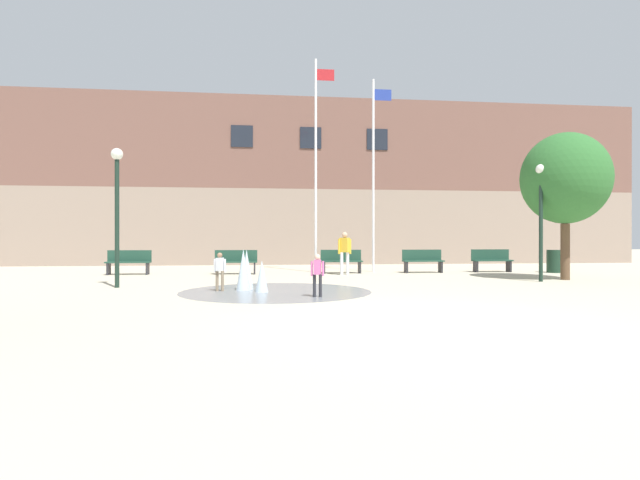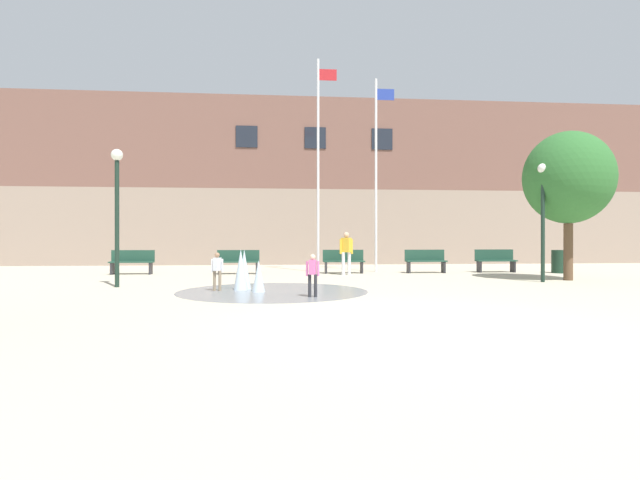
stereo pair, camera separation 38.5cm
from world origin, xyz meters
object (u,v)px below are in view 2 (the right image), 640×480
park_bench_center (238,261)px  child_running (313,272)px  park_bench_under_right_flagpole (344,261)px  park_bench_far_right (495,260)px  lamp_post_right_lane (543,204)px  park_bench_near_trashcan (426,261)px  park_bench_left_of_flagpoles (132,262)px  child_in_fountain (217,268)px  street_tree_near_building (568,178)px  adult_watching (346,250)px  flagpole_left (319,159)px  flagpole_right (377,169)px  lamp_post_left_lane (117,197)px  trash_can (559,262)px

park_bench_center → child_running: size_ratio=1.62×
park_bench_under_right_flagpole → child_running: bearing=-103.1°
park_bench_far_right → lamp_post_right_lane: 4.95m
park_bench_near_trashcan → lamp_post_right_lane: bearing=-62.0°
park_bench_left_of_flagpoles → child_in_fountain: size_ratio=1.62×
park_bench_center → street_tree_near_building: street_tree_near_building is taller
park_bench_near_trashcan → adult_watching: adult_watching is taller
street_tree_near_building → child_running: bearing=-155.7°
park_bench_far_right → flagpole_left: size_ratio=0.19×
flagpole_left → flagpole_right: bearing=-0.0°
adult_watching → flagpole_left: size_ratio=0.19×
child_running → park_bench_far_right: bearing=-23.0°
park_bench_left_of_flagpoles → child_running: bearing=-52.0°
park_bench_near_trashcan → adult_watching: (-3.27, -0.84, 0.45)m
park_bench_under_right_flagpole → lamp_post_left_lane: size_ratio=0.42×
park_bench_left_of_flagpoles → park_bench_center: bearing=-3.3°
child_in_fountain → flagpole_left: bearing=-178.7°
park_bench_under_right_flagpole → street_tree_near_building: (6.76, -3.93, 2.82)m
lamp_post_left_lane → adult_watching: bearing=30.0°
adult_watching → park_bench_left_of_flagpoles: bearing=-147.0°
child_running → flagpole_right: 9.81m
park_bench_under_right_flagpole → trash_can: size_ratio=1.78×
park_bench_under_right_flagpole → lamp_post_right_lane: 7.43m
lamp_post_right_lane → park_bench_under_right_flagpole: bearing=141.2°
lamp_post_right_lane → child_in_fountain: bearing=-169.8°
child_running → park_bench_near_trashcan: bearing=-10.7°
park_bench_left_of_flagpoles → street_tree_near_building: (14.79, -4.10, 2.82)m
park_bench_center → child_running: 8.06m
child_running → trash_can: child_running is taller
trash_can → flagpole_left: bearing=171.4°
flagpole_right → lamp_post_left_lane: bearing=-146.2°
park_bench_far_right → child_in_fountain: bearing=-148.6°
flagpole_left → adult_watching: bearing=-62.2°
lamp_post_left_lane → park_bench_near_trashcan: bearing=25.4°
park_bench_far_right → lamp_post_left_lane: size_ratio=0.42×
park_bench_center → park_bench_far_right: same height
park_bench_far_right → street_tree_near_building: 4.90m
flagpole_left → flagpole_right: 2.39m
park_bench_under_right_flagpole → lamp_post_right_lane: size_ratio=0.44×
park_bench_far_right → adult_watching: (-6.17, -0.94, 0.45)m
child_in_fountain → lamp_post_right_lane: size_ratio=0.27×
trash_can → street_tree_near_building: (-1.64, -3.26, 2.85)m
park_bench_left_of_flagpoles → flagpole_left: 8.22m
child_running → flagpole_right: flagpole_right is taller
park_bench_far_right → park_bench_under_right_flagpole: bearing=-179.7°
park_bench_far_right → flagpole_left: 8.16m
park_bench_far_right → child_running: 11.16m
park_bench_near_trashcan → child_running: size_ratio=1.62×
park_bench_under_right_flagpole → flagpole_right: size_ratio=0.20×
park_bench_left_of_flagpoles → park_bench_center: size_ratio=1.00×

